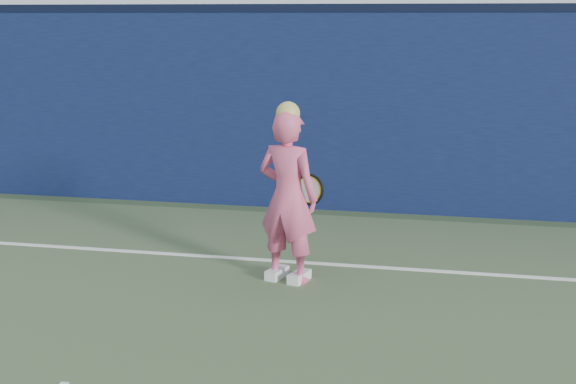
# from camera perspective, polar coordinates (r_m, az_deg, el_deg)

# --- Properties ---
(backstop_wall) EXTENTS (24.00, 0.40, 2.50)m
(backstop_wall) POSITION_cam_1_polar(r_m,az_deg,el_deg) (10.53, -2.08, 5.85)
(backstop_wall) COLOR #0C1436
(backstop_wall) RESTS_ON ground
(wall_cap) EXTENTS (24.00, 0.42, 0.10)m
(wall_cap) POSITION_cam_1_polar(r_m,az_deg,el_deg) (10.46, -2.13, 12.94)
(wall_cap) COLOR black
(wall_cap) RESTS_ON backstop_wall
(player) EXTENTS (0.68, 0.54, 1.70)m
(player) POSITION_cam_1_polar(r_m,az_deg,el_deg) (7.44, 0.00, -0.32)
(player) COLOR #D3527A
(player) RESTS_ON ground
(racket) EXTENTS (0.53, 0.33, 0.32)m
(racket) POSITION_cam_1_polar(r_m,az_deg,el_deg) (7.79, 1.36, 0.16)
(racket) COLOR black
(racket) RESTS_ON ground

